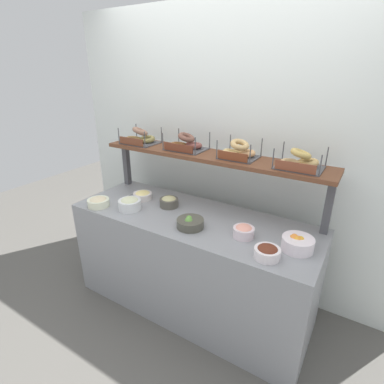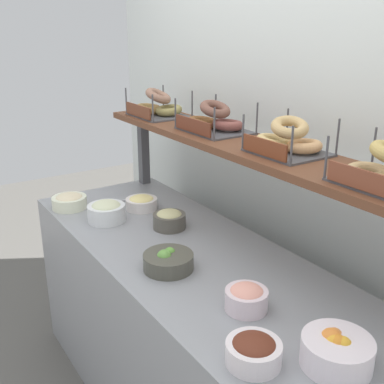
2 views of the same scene
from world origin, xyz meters
The scene contains 16 objects.
back_wall centered at (0.00, 0.55, 1.20)m, with size 3.13×0.06×2.40m, color white.
deli_counter centered at (0.00, 0.00, 0.42)m, with size 1.93×0.70×0.85m, color gray.
shelf_riser_left centered at (-0.90, 0.27, 1.05)m, with size 0.05×0.05×0.40m, color #4C4C51.
upper_shelf centered at (0.00, 0.27, 1.26)m, with size 1.89×0.32×0.03m, color brown.
bowl_fruit_salad centered at (0.80, -0.04, 0.90)m, with size 0.20×0.20×0.10m.
bowl_veggie_mix centered at (0.08, -0.15, 0.88)m, with size 0.19×0.19×0.08m.
bowl_hummus centered at (-0.25, 0.05, 0.89)m, with size 0.15×0.15×0.09m.
bowl_scallion_spread centered at (-0.49, -0.15, 0.90)m, with size 0.18×0.18×0.10m.
bowl_lox_spread centered at (0.45, -0.07, 0.89)m, with size 0.14×0.14×0.09m.
bowl_chocolate_spread centered at (0.67, -0.22, 0.89)m, with size 0.16×0.16×0.08m.
bowl_potato_salad centered at (-0.75, -0.24, 0.89)m, with size 0.18×0.18×0.08m.
bowl_egg_salad centered at (-0.54, 0.06, 0.88)m, with size 0.16×0.16×0.07m.
serving_spoon_near_plate centered at (-0.68, 0.09, 0.86)m, with size 0.04×0.18×0.01m.
bagel_basket_everything centered at (-0.70, 0.26, 1.33)m, with size 0.30×0.25×0.15m.
bagel_basket_cinnamon_raisin centered at (-0.23, 0.29, 1.33)m, with size 0.32×0.25×0.14m.
bagel_basket_plain centered at (0.23, 0.29, 1.33)m, with size 0.28×0.25×0.14m.
Camera 2 is at (1.46, -0.95, 1.74)m, focal length 43.93 mm.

